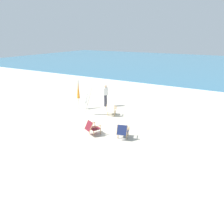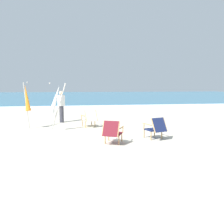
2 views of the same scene
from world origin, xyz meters
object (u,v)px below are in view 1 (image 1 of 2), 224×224
beach_chair_far_center (111,109)px  person_near_chairs (105,95)px  umbrella_furled_orange (78,90)px  beach_chair_front_right (123,131)px  beach_chair_back_left (92,127)px  umbrella_furled_white (87,96)px

beach_chair_far_center → person_near_chairs: 2.10m
beach_chair_far_center → person_near_chairs: size_ratio=0.53×
umbrella_furled_orange → beach_chair_far_center: bearing=-1.5°
beach_chair_front_right → beach_chair_back_left: size_ratio=0.96×
beach_chair_front_right → person_near_chairs: (-3.61, 4.14, 0.41)m
beach_chair_front_right → umbrella_furled_orange: umbrella_furled_orange is taller
person_near_chairs → umbrella_furled_white: bearing=-91.2°
beach_chair_front_right → beach_chair_back_left: beach_chair_front_right is taller
beach_chair_back_left → umbrella_furled_orange: 4.65m
beach_chair_far_center → umbrella_furled_white: (-1.43, -0.69, 0.90)m
umbrella_furled_white → person_near_chairs: (0.05, 2.22, -0.49)m
beach_chair_far_center → beach_chair_front_right: (2.23, -2.62, -0.00)m
beach_chair_back_left → umbrella_furled_orange: size_ratio=0.44×
beach_chair_back_left → umbrella_furled_white: size_ratio=0.45×
beach_chair_back_left → person_near_chairs: 4.98m
beach_chair_front_right → beach_chair_back_left: 1.68m
beach_chair_front_right → person_near_chairs: person_near_chairs is taller
beach_chair_front_right → umbrella_furled_orange: size_ratio=0.42×
beach_chair_far_center → beach_chair_front_right: 3.44m
beach_chair_far_center → beach_chair_front_right: bearing=-49.6°
umbrella_furled_orange → person_near_chairs: 2.06m
beach_chair_front_right → umbrella_furled_white: bearing=152.2°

